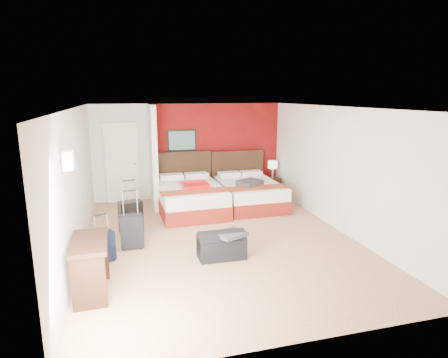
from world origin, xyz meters
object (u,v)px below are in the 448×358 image
object	(u,v)px
nightstand	(272,186)
table_lamp	(273,169)
bed_left	(190,198)
suitcase_charcoal	(132,232)
suitcase_black	(131,219)
duffel_bag	(221,246)
desk	(91,267)
bed_right	(249,194)
suitcase_navy	(103,248)
red_suitcase_open	(195,184)

from	to	relation	value
nightstand	table_lamp	size ratio (longest dim) A/B	1.10
bed_left	suitcase_charcoal	distance (m)	2.37
table_lamp	suitcase_black	world-z (taller)	table_lamp
duffel_bag	desk	xyz separation A→B (m)	(-2.04, -0.70, 0.20)
bed_left	table_lamp	world-z (taller)	table_lamp
bed_left	desk	bearing A→B (deg)	-121.89
bed_right	suitcase_navy	distance (m)	4.20
bed_left	table_lamp	xyz separation A→B (m)	(2.45, 0.88, 0.42)
suitcase_charcoal	red_suitcase_open	bearing A→B (deg)	49.23
bed_left	suitcase_black	distance (m)	1.84
red_suitcase_open	duffel_bag	size ratio (longest dim) A/B	1.01
bed_left	duffel_bag	distance (m)	2.74
suitcase_charcoal	suitcase_navy	distance (m)	0.69
suitcase_navy	nightstand	bearing A→B (deg)	6.83
table_lamp	desk	xyz separation A→B (m)	(-4.43, -4.31, -0.33)
bed_left	suitcase_navy	world-z (taller)	bed_left
suitcase_charcoal	duffel_bag	bearing A→B (deg)	-30.48
nightstand	suitcase_navy	size ratio (longest dim) A/B	1.02
suitcase_black	suitcase_charcoal	bearing A→B (deg)	-105.63
bed_right	desk	bearing A→B (deg)	-134.76
bed_right	nightstand	distance (m)	1.24
suitcase_navy	table_lamp	bearing A→B (deg)	6.83
nightstand	suitcase_charcoal	size ratio (longest dim) A/B	0.84
table_lamp	nightstand	bearing A→B (deg)	0.00
bed_right	red_suitcase_open	size ratio (longest dim) A/B	2.47
table_lamp	suitcase_charcoal	size ratio (longest dim) A/B	0.76
red_suitcase_open	desk	distance (m)	3.94
nightstand	suitcase_black	distance (m)	4.37
suitcase_charcoal	suitcase_black	bearing A→B (deg)	88.44
desk	red_suitcase_open	bearing A→B (deg)	56.73
bed_left	suitcase_charcoal	bearing A→B (deg)	-127.98
suitcase_black	suitcase_navy	xyz separation A→B (m)	(-0.48, -1.21, -0.08)
table_lamp	suitcase_black	bearing A→B (deg)	-151.66
bed_left	suitcase_black	xyz separation A→B (m)	(-1.39, -1.20, 0.01)
desk	table_lamp	bearing A→B (deg)	42.89
bed_right	suitcase_navy	world-z (taller)	bed_right
bed_right	suitcase_black	world-z (taller)	suitcase_black
suitcase_navy	duffel_bag	size ratio (longest dim) A/B	0.62
suitcase_black	suitcase_charcoal	world-z (taller)	suitcase_black
bed_right	desk	size ratio (longest dim) A/B	2.08
bed_right	nightstand	world-z (taller)	bed_right
bed_right	desk	distance (m)	4.95
bed_right	bed_left	bearing A→B (deg)	-177.17
suitcase_navy	duffel_bag	distance (m)	1.97
bed_left	red_suitcase_open	distance (m)	0.39
table_lamp	bed_right	bearing A→B (deg)	-139.26
red_suitcase_open	desk	world-z (taller)	desk
table_lamp	suitcase_black	size ratio (longest dim) A/B	0.70
table_lamp	suitcase_charcoal	xyz separation A→B (m)	(-3.85, -2.79, -0.43)
nightstand	desk	bearing A→B (deg)	-142.74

